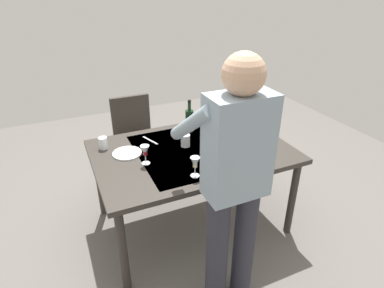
% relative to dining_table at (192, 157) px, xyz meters
% --- Properties ---
extents(ground_plane, '(6.00, 6.00, 0.00)m').
position_rel_dining_table_xyz_m(ground_plane, '(0.00, 0.00, -0.68)').
color(ground_plane, '#66605B').
extents(dining_table, '(1.56, 1.05, 0.75)m').
position_rel_dining_table_xyz_m(dining_table, '(0.00, 0.00, 0.00)').
color(dining_table, '#332D28').
rests_on(dining_table, ground_plane).
extents(chair_near, '(0.40, 0.40, 0.91)m').
position_rel_dining_table_xyz_m(chair_near, '(0.25, -0.91, -0.15)').
color(chair_near, black).
rests_on(chair_near, ground_plane).
extents(person_server, '(0.42, 0.61, 1.69)m').
position_rel_dining_table_xyz_m(person_server, '(0.09, 0.79, 0.28)').
color(person_server, '#2D2D38').
rests_on(person_server, ground_plane).
extents(wine_bottle, '(0.07, 0.07, 0.30)m').
position_rel_dining_table_xyz_m(wine_bottle, '(-0.12, -0.33, 0.18)').
color(wine_bottle, black).
rests_on(wine_bottle, dining_table).
extents(wine_glass_left, '(0.07, 0.07, 0.15)m').
position_rel_dining_table_xyz_m(wine_glass_left, '(0.14, 0.37, 0.17)').
color(wine_glass_left, white).
rests_on(wine_glass_left, dining_table).
extents(wine_glass_right, '(0.07, 0.07, 0.15)m').
position_rel_dining_table_xyz_m(wine_glass_right, '(0.41, 0.06, 0.17)').
color(wine_glass_right, white).
rests_on(wine_glass_right, dining_table).
extents(water_cup_near_left, '(0.08, 0.08, 0.10)m').
position_rel_dining_table_xyz_m(water_cup_near_left, '(0.02, -0.08, 0.12)').
color(water_cup_near_left, silver).
rests_on(water_cup_near_left, dining_table).
extents(water_cup_near_right, '(0.07, 0.07, 0.10)m').
position_rel_dining_table_xyz_m(water_cup_near_right, '(0.65, -0.31, 0.12)').
color(water_cup_near_right, silver).
rests_on(water_cup_near_right, dining_table).
extents(serving_bowl_pasta, '(0.30, 0.30, 0.07)m').
position_rel_dining_table_xyz_m(serving_bowl_pasta, '(-0.41, 0.19, 0.10)').
color(serving_bowl_pasta, silver).
rests_on(serving_bowl_pasta, dining_table).
extents(dinner_plate_near, '(0.23, 0.23, 0.01)m').
position_rel_dining_table_xyz_m(dinner_plate_near, '(-0.35, -0.29, 0.07)').
color(dinner_plate_near, silver).
rests_on(dinner_plate_near, dining_table).
extents(dinner_plate_far, '(0.23, 0.23, 0.01)m').
position_rel_dining_table_xyz_m(dinner_plate_far, '(0.50, -0.14, 0.07)').
color(dinner_plate_far, silver).
rests_on(dinner_plate_far, dining_table).
extents(table_knife, '(0.08, 0.19, 0.00)m').
position_rel_dining_table_xyz_m(table_knife, '(0.26, -0.29, 0.07)').
color(table_knife, silver).
rests_on(table_knife, dining_table).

